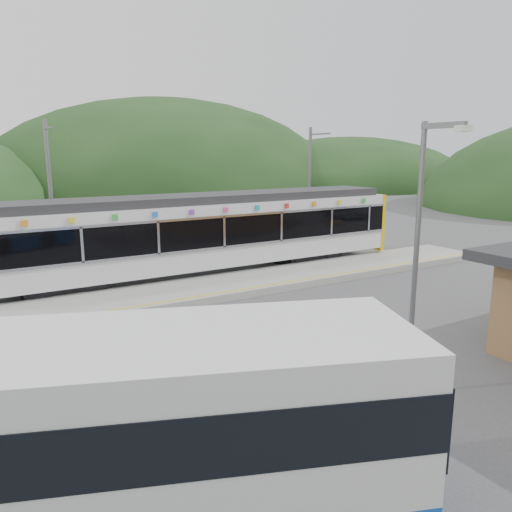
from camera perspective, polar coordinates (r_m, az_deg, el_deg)
ground at (r=18.89m, az=4.64°, el=-5.61°), size 120.00×120.00×0.00m
hills at (r=26.61m, az=8.85°, el=-0.56°), size 146.00×149.00×26.00m
platform at (r=21.50m, az=-0.49°, el=-2.98°), size 26.00×3.20×0.30m
yellow_line at (r=20.39m, az=1.37°, el=-3.36°), size 26.00×0.10×0.01m
train at (r=22.92m, az=-6.45°, el=2.77°), size 20.44×3.01×3.74m
catenary_mast_west at (r=23.52m, az=-22.35°, el=6.08°), size 0.18×1.80×7.00m
catenary_mast_east at (r=29.14m, az=6.16°, el=7.85°), size 0.18×1.80×7.00m
bus at (r=8.16m, az=-26.13°, el=-19.99°), size 11.72×6.59×3.14m
lamp_post at (r=11.62m, az=18.41°, el=1.78°), size 0.35×1.10×6.29m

